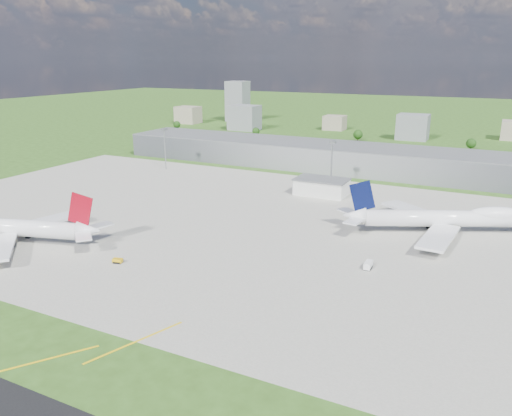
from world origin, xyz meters
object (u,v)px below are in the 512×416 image
at_px(van_white_near, 368,265).
at_px(airliner_blue_quad, 450,218).
at_px(airliner_red_twin, 10,228).
at_px(tug_yellow, 118,261).

bearing_deg(van_white_near, airliner_blue_quad, -22.85).
height_order(airliner_red_twin, airliner_blue_quad, airliner_blue_quad).
height_order(airliner_red_twin, tug_yellow, airliner_red_twin).
height_order(tug_yellow, van_white_near, van_white_near).
relative_size(airliner_red_twin, airliner_blue_quad, 0.97).
bearing_deg(tug_yellow, airliner_red_twin, 168.84).
bearing_deg(airliner_red_twin, tug_yellow, 166.02).
bearing_deg(tug_yellow, airliner_blue_quad, 27.40).
bearing_deg(van_white_near, tug_yellow, 112.12).
distance_m(airliner_red_twin, van_white_near, 135.20).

